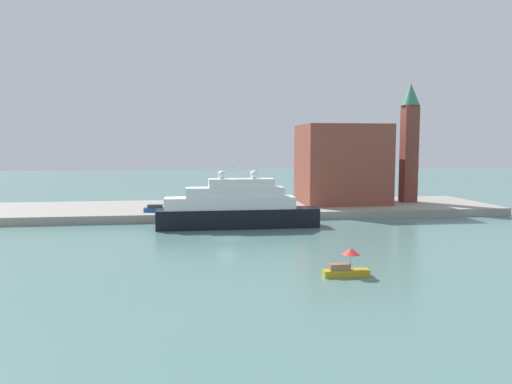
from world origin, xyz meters
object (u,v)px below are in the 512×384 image
Objects in this scene: large_yacht at (236,208)px; mooring_bollard at (210,211)px; small_motorboat at (346,265)px; person_figure at (187,204)px; parked_car at (156,209)px; bell_tower at (409,138)px; harbor_building at (342,164)px.

mooring_bollard is (-3.82, 7.18, -1.39)m from large_yacht.
small_motorboat is 2.67× the size of person_figure.
person_figure is at bearing 109.08° from small_motorboat.
person_figure is (-16.06, 46.42, 1.11)m from small_motorboat.
parked_car is 2.52× the size of person_figure.
large_yacht is 5.87× the size of parked_car.
parked_car is 5.91× the size of mooring_bollard.
mooring_bollard is at bearing -63.16° from person_figure.
parked_car is at bearing 141.89° from large_yacht.
bell_tower reaches higher than large_yacht.
person_figure reaches higher than small_motorboat.
large_yacht is at bearing -61.99° from mooring_bollard.
bell_tower is 47.69m from person_figure.
small_motorboat is at bearing -120.69° from bell_tower.
small_motorboat is 1.06× the size of parked_car.
small_motorboat is 0.19× the size of bell_tower.
bell_tower is at bearing 26.57° from large_yacht.
bell_tower is (29.80, 50.21, 13.64)m from small_motorboat.
small_motorboat reaches higher than parked_car.
parked_car is (-21.44, 41.62, 0.85)m from small_motorboat.
person_figure is at bearing 116.84° from mooring_bollard.
small_motorboat is at bearing -107.06° from harbor_building.
mooring_bollard is at bearing -156.02° from harbor_building.
harbor_building is at bearing 178.26° from bell_tower.
large_yacht reaches higher than parked_car.
person_figure is at bearing -175.28° from bell_tower.
bell_tower is at bearing -1.74° from harbor_building.
parked_car is 7.22m from person_figure.
person_figure is (-31.60, -4.22, -7.16)m from harbor_building.
harbor_building is (23.72, 19.42, 6.21)m from large_yacht.
person_figure is 9.00m from mooring_bollard.
small_motorboat is at bearing -70.92° from person_figure.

